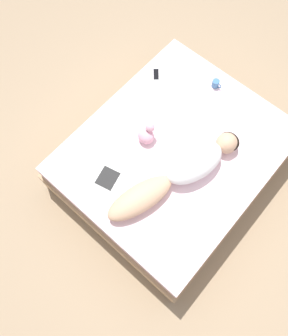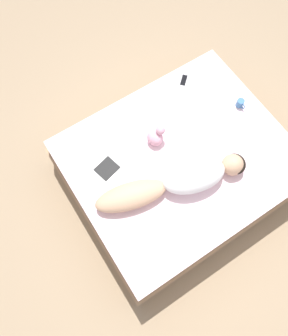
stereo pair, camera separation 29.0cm
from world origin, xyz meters
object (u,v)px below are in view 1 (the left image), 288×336
(coffee_mug, at_px, (216,84))
(cell_phone, at_px, (156,74))
(open_magazine, at_px, (96,172))
(person, at_px, (182,171))

(coffee_mug, distance_m, cell_phone, 0.61)
(open_magazine, xyz_separation_m, cell_phone, (-0.28, 1.17, 0.00))
(open_magazine, height_order, cell_phone, same)
(open_magazine, bearing_deg, person, 25.31)
(coffee_mug, xyz_separation_m, cell_phone, (-0.53, -0.29, -0.04))
(person, relative_size, open_magazine, 2.44)
(open_magazine, bearing_deg, coffee_mug, 66.27)
(person, xyz_separation_m, open_magazine, (-0.59, -0.48, -0.10))
(open_magazine, xyz_separation_m, coffee_mug, (0.25, 1.45, 0.04))
(cell_phone, bearing_deg, coffee_mug, -13.39)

